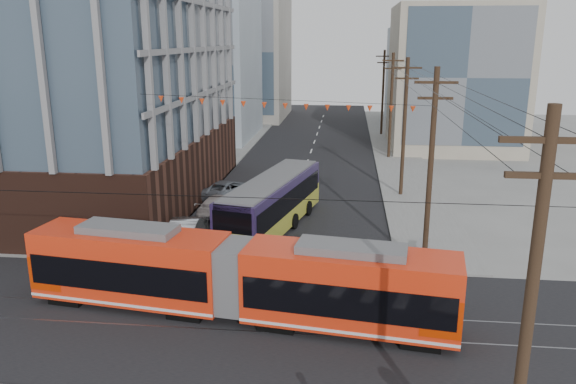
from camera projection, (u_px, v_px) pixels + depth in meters
The scene contains 14 objects.
ground at pixel (235, 370), 21.63m from camera, with size 160.00×160.00×0.00m, color slate.
office_building at pixel (3, 12), 42.18m from camera, with size 30.00×25.00×28.60m, color #381E16.
bg_bldg_nw_near at pixel (182, 66), 70.87m from camera, with size 18.00×16.00×18.00m, color #8C99A5.
bg_bldg_ne_near at pixel (454, 78), 63.91m from camera, with size 14.00×14.00×16.00m, color gray.
bg_bldg_nw_far at pixel (236, 54), 89.48m from camera, with size 16.00×18.00×20.00m, color gray.
bg_bldg_ne_far at pixel (444, 76), 83.15m from camera, with size 16.00×16.00×14.00m, color #8C99A5.
utility_pole_near at pixel (526, 332), 13.55m from camera, with size 0.30×0.30×11.00m, color black.
utility_pole_far at pixel (383, 93), 73.02m from camera, with size 0.30×0.30×11.00m, color black.
streetcar at pixel (235, 277), 25.43m from camera, with size 19.74×2.78×3.80m, color red, non-canonical shape.
city_bus at pixel (272, 203), 37.22m from camera, with size 2.77×12.76×3.62m, color #271B41, non-canonical shape.
parked_car_silver at pixel (187, 229), 35.12m from camera, with size 1.73×4.95×1.63m, color #AEB4BA.
parked_car_white at pixel (220, 204), 40.81m from camera, with size 2.00×4.91×1.42m, color #B2AAA8.
parked_car_grey at pixel (227, 189), 44.95m from camera, with size 2.39×5.17×1.44m, color slate.
jersey_barrier at pixel (419, 256), 31.86m from camera, with size 0.92×4.10×0.82m, color slate.
Camera 1 is at (4.06, -18.72, 12.35)m, focal length 35.00 mm.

